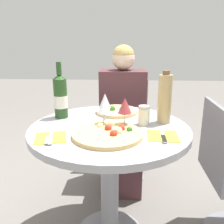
{
  "coord_description": "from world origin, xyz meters",
  "views": [
    {
      "loc": [
        0.09,
        -1.29,
        1.2
      ],
      "look_at": [
        0.02,
        -0.05,
        0.83
      ],
      "focal_mm": 40.0,
      "sensor_mm": 36.0,
      "label": 1
    }
  ],
  "objects_px": {
    "wine_bottle": "(61,97)",
    "dining_table": "(110,152)",
    "tall_carafe": "(165,99)",
    "pizza_large": "(109,134)",
    "chair_behind_diner": "(123,131)",
    "seated_diner": "(122,126)"
  },
  "relations": [
    {
      "from": "wine_bottle",
      "to": "dining_table",
      "type": "bearing_deg",
      "value": -26.44
    },
    {
      "from": "tall_carafe",
      "to": "wine_bottle",
      "type": "bearing_deg",
      "value": 174.13
    },
    {
      "from": "dining_table",
      "to": "tall_carafe",
      "type": "height_order",
      "value": "tall_carafe"
    },
    {
      "from": "dining_table",
      "to": "pizza_large",
      "type": "distance_m",
      "value": 0.22
    },
    {
      "from": "pizza_large",
      "to": "dining_table",
      "type": "bearing_deg",
      "value": 92.97
    },
    {
      "from": "chair_behind_diner",
      "to": "seated_diner",
      "type": "xyz_separation_m",
      "value": [
        -0.0,
        -0.15,
        0.1
      ]
    },
    {
      "from": "seated_diner",
      "to": "wine_bottle",
      "type": "relative_size",
      "value": 3.42
    },
    {
      "from": "chair_behind_diner",
      "to": "tall_carafe",
      "type": "distance_m",
      "value": 0.86
    },
    {
      "from": "chair_behind_diner",
      "to": "wine_bottle",
      "type": "relative_size",
      "value": 2.51
    },
    {
      "from": "chair_behind_diner",
      "to": "pizza_large",
      "type": "xyz_separation_m",
      "value": [
        -0.05,
        -0.91,
        0.33
      ]
    },
    {
      "from": "wine_bottle",
      "to": "pizza_large",
      "type": "bearing_deg",
      "value": -42.61
    },
    {
      "from": "seated_diner",
      "to": "tall_carafe",
      "type": "xyz_separation_m",
      "value": [
        0.24,
        -0.53,
        0.36
      ]
    },
    {
      "from": "dining_table",
      "to": "tall_carafe",
      "type": "bearing_deg",
      "value": 16.24
    },
    {
      "from": "dining_table",
      "to": "tall_carafe",
      "type": "xyz_separation_m",
      "value": [
        0.31,
        0.09,
        0.3
      ]
    },
    {
      "from": "tall_carafe",
      "to": "chair_behind_diner",
      "type": "bearing_deg",
      "value": 109.76
    },
    {
      "from": "dining_table",
      "to": "seated_diner",
      "type": "distance_m",
      "value": 0.63
    },
    {
      "from": "chair_behind_diner",
      "to": "pizza_large",
      "type": "height_order",
      "value": "chair_behind_diner"
    },
    {
      "from": "pizza_large",
      "to": "wine_bottle",
      "type": "relative_size",
      "value": 1.05
    },
    {
      "from": "wine_bottle",
      "to": "tall_carafe",
      "type": "relative_size",
      "value": 1.12
    },
    {
      "from": "dining_table",
      "to": "pizza_large",
      "type": "bearing_deg",
      "value": -87.03
    },
    {
      "from": "dining_table",
      "to": "seated_diner",
      "type": "relative_size",
      "value": 0.77
    },
    {
      "from": "seated_diner",
      "to": "pizza_large",
      "type": "height_order",
      "value": "seated_diner"
    }
  ]
}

